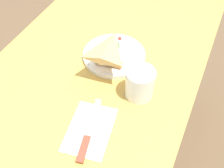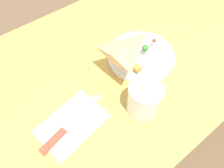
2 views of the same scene
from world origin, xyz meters
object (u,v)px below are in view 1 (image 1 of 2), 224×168
at_px(napkin_folded, 90,130).
at_px(milk_glass, 140,84).
at_px(dining_table, 110,68).
at_px(butter_knife, 89,132).
at_px(plate_pizza, 114,54).

bearing_deg(napkin_folded, milk_glass, -23.46).
bearing_deg(dining_table, milk_glass, -133.82).
distance_m(milk_glass, butter_knife, 0.21).
bearing_deg(milk_glass, plate_pizza, 48.73).
distance_m(plate_pizza, napkin_folded, 0.31).
height_order(dining_table, milk_glass, milk_glass).
distance_m(dining_table, plate_pizza, 0.15).
bearing_deg(plate_pizza, dining_table, 38.51).
height_order(milk_glass, napkin_folded, milk_glass).
distance_m(dining_table, napkin_folded, 0.38).
bearing_deg(dining_table, butter_knife, -164.38).
xyz_separation_m(dining_table, milk_glass, (-0.17, -0.18, 0.16)).
bearing_deg(plate_pizza, milk_glass, -131.27).
distance_m(dining_table, butter_knife, 0.39).
xyz_separation_m(napkin_folded, butter_knife, (-0.01, -0.00, 0.00)).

